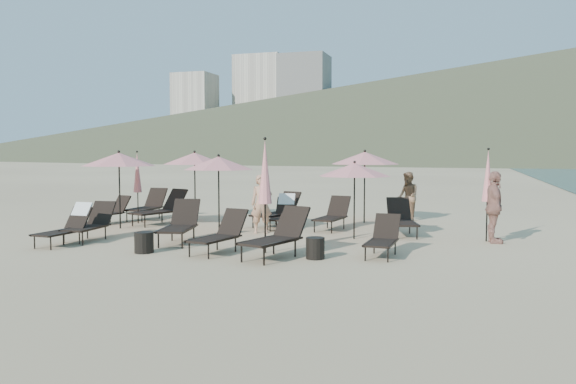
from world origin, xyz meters
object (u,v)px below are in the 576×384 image
(lounger_3, at_px, (220,233))
(lounger_9, at_px, (284,212))
(lounger_10, at_px, (333,214))
(lounger_12, at_px, (148,205))
(beachgoer_a, at_px, (262,204))
(lounger_4, at_px, (277,235))
(lounger_5, at_px, (383,237))
(umbrella_closed_0, at_px, (265,173))
(lounger_1, at_px, (67,225))
(umbrella_open_4, at_px, (365,158))
(umbrella_closed_1, at_px, (488,176))
(lounger_11, at_px, (402,218))
(beachgoer_c, at_px, (494,207))
(lounger_0, at_px, (91,223))
(lounger_8, at_px, (278,210))
(lounger_6, at_px, (110,211))
(umbrella_open_0, at_px, (119,159))
(side_table_0, at_px, (144,242))
(umbrella_open_2, at_px, (355,170))
(umbrella_closed_2, at_px, (137,173))
(umbrella_open_1, at_px, (219,163))
(lounger_2, at_px, (180,223))
(umbrella_open_3, at_px, (195,159))
(beachgoer_b, at_px, (408,196))
(lounger_7, at_px, (161,208))
(side_table_1, at_px, (315,248))

(lounger_3, xyz_separation_m, lounger_9, (0.06, 4.29, 0.04))
(lounger_10, xyz_separation_m, lounger_12, (-6.43, 0.58, 0.03))
(lounger_9, distance_m, beachgoer_a, 1.24)
(lounger_4, distance_m, lounger_5, 2.27)
(umbrella_closed_0, height_order, beachgoer_a, umbrella_closed_0)
(lounger_1, relative_size, lounger_3, 0.94)
(lounger_5, distance_m, umbrella_open_4, 5.94)
(lounger_3, xyz_separation_m, umbrella_closed_1, (5.65, 3.48, 1.19))
(lounger_11, bearing_deg, beachgoer_c, -31.87)
(lounger_0, xyz_separation_m, umbrella_closed_0, (4.79, -0.32, 1.33))
(lounger_8, distance_m, umbrella_open_4, 3.24)
(lounger_11, height_order, umbrella_open_4, umbrella_open_4)
(lounger_3, bearing_deg, lounger_6, 157.19)
(lounger_3, xyz_separation_m, lounger_6, (-5.44, 3.64, -0.04))
(lounger_8, distance_m, umbrella_open_0, 4.86)
(lounger_8, xyz_separation_m, lounger_11, (3.76, -0.73, -0.02))
(lounger_0, xyz_separation_m, lounger_9, (3.89, 3.69, 0.03))
(lounger_11, bearing_deg, side_table_0, -154.63)
(umbrella_closed_1, bearing_deg, beachgoer_a, -176.45)
(lounger_9, relative_size, umbrella_open_4, 0.71)
(umbrella_open_4, bearing_deg, lounger_9, -135.91)
(side_table_0, bearing_deg, lounger_1, 169.35)
(lounger_0, relative_size, umbrella_open_2, 0.84)
(lounger_0, relative_size, umbrella_closed_2, 0.74)
(lounger_3, distance_m, lounger_9, 4.29)
(beachgoer_c, bearing_deg, umbrella_open_1, 83.37)
(lounger_2, distance_m, umbrella_open_1, 2.51)
(umbrella_open_4, bearing_deg, lounger_8, -145.59)
(lounger_11, xyz_separation_m, umbrella_open_3, (-6.90, 1.48, 1.56))
(lounger_3, height_order, lounger_9, lounger_9)
(lounger_6, distance_m, umbrella_open_0, 2.10)
(lounger_4, xyz_separation_m, lounger_12, (-6.31, 5.14, -0.01))
(lounger_4, bearing_deg, beachgoer_b, 91.25)
(umbrella_open_1, height_order, side_table_0, umbrella_open_1)
(lounger_3, distance_m, umbrella_open_2, 3.99)
(umbrella_open_0, bearing_deg, umbrella_open_2, 1.03)
(lounger_11, bearing_deg, beachgoer_a, 176.45)
(lounger_10, distance_m, umbrella_closed_2, 6.25)
(lounger_7, bearing_deg, beachgoer_b, 42.95)
(lounger_8, height_order, umbrella_closed_1, umbrella_closed_1)
(lounger_3, height_order, lounger_12, lounger_12)
(lounger_0, distance_m, side_table_1, 6.06)
(lounger_2, height_order, beachgoer_c, beachgoer_c)
(lounger_4, relative_size, lounger_10, 1.14)
(umbrella_open_1, bearing_deg, lounger_1, -129.52)
(umbrella_open_1, height_order, beachgoer_a, umbrella_open_1)
(lounger_6, relative_size, lounger_8, 0.83)
(lounger_9, bearing_deg, lounger_10, -3.30)
(lounger_7, xyz_separation_m, lounger_10, (5.34, 0.41, -0.06))
(lounger_5, distance_m, umbrella_closed_2, 8.80)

